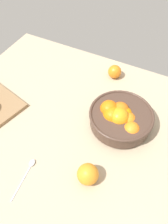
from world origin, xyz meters
TOP-DOWN VIEW (x-y plane):
  - ground_plane at (0.00, 0.00)cm, footprint 122.97×96.73cm
  - fruit_bowl at (18.06, 7.54)cm, footprint 27.29×27.29cm
  - loose_orange_0 at (16.77, -20.90)cm, footprint 7.98×7.98cm
  - loose_orange_1 at (4.44, 35.54)cm, footprint 6.93×6.93cm
  - spoon at (-4.73, -29.30)cm, footprint 3.45×17.18cm

SIDE VIEW (x-z plane):
  - ground_plane at x=0.00cm, z-range -3.00..0.00cm
  - spoon at x=-4.73cm, z-range -0.07..0.93cm
  - loose_orange_1 at x=4.44cm, z-range 0.00..6.93cm
  - loose_orange_0 at x=16.77cm, z-range 0.00..7.98cm
  - fruit_bowl at x=18.06cm, z-range -0.54..10.45cm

